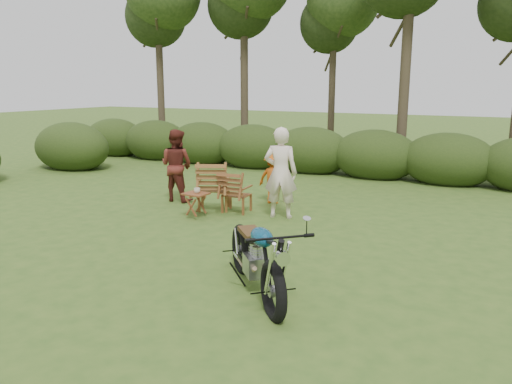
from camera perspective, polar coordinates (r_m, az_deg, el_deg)
The scene contains 10 objects.
ground at distance 6.95m, azimuth -6.21°, elevation -10.42°, with size 80.00×80.00×0.00m, color #304E1A.
tree_line at distance 15.39m, azimuth 16.67°, elevation 16.03°, with size 22.52×11.62×8.14m.
motorcycle at distance 6.72m, azimuth -0.06°, elevation -11.15°, with size 2.16×0.82×1.23m, color #0B6592, non-canonical shape.
lawn_chair_right at distance 10.63m, azimuth -2.21°, elevation -2.28°, with size 0.61×0.61×0.88m, color brown, non-canonical shape.
lawn_chair_left at distance 10.86m, azimuth -4.80°, elevation -2.00°, with size 0.73×0.73×1.06m, color brown, non-canonical shape.
side_table at distance 10.19m, azimuth -6.87°, elevation -1.52°, with size 0.50×0.42×0.51m, color #602C18, non-canonical shape.
cup at distance 10.12m, azimuth -6.76°, elevation 0.18°, with size 0.13×0.13×0.10m, color beige.
adult_a at distance 10.22m, azimuth 2.78°, elevation -2.88°, with size 0.67×0.44×1.84m, color #F5DDCA.
adult_b at distance 11.78m, azimuth -8.94°, elevation -0.97°, with size 0.81×0.63×1.66m, color #592019.
child at distance 11.40m, azimuth 1.95°, elevation -1.28°, with size 0.75×0.43×1.16m, color #B84F11.
Camera 1 is at (3.62, -5.29, 2.67)m, focal length 35.00 mm.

